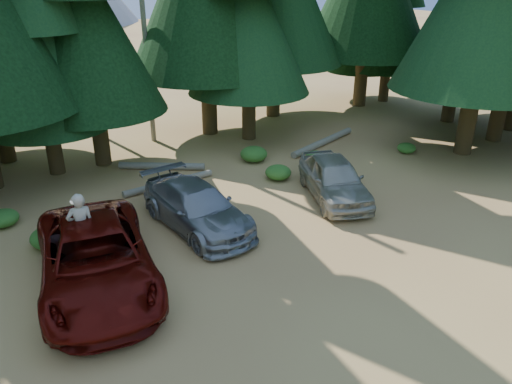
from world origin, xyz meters
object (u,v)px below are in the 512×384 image
log_mid (162,166)px  silver_minivan_center (197,207)px  log_left (169,183)px  frisbee_player (81,227)px  silver_minivan_right (334,179)px  red_pickup (96,259)px  log_right (323,142)px

log_mid → silver_minivan_center: bearing=-65.2°
log_left → frisbee_player: bearing=-137.9°
log_mid → frisbee_player: bearing=-92.0°
silver_minivan_center → log_mid: (0.83, 5.61, -0.58)m
silver_minivan_center → silver_minivan_right: 5.40m
red_pickup → silver_minivan_center: size_ratio=1.24×
log_left → log_mid: (0.40, 1.90, 0.02)m
frisbee_player → log_left: (4.25, 4.69, -1.35)m
silver_minivan_right → frisbee_player: (-9.21, -0.57, 0.71)m
silver_minivan_right → log_mid: 7.58m
frisbee_player → silver_minivan_right: bearing=-170.0°
frisbee_player → log_right: (12.64, 5.69, -1.33)m
red_pickup → log_mid: 8.71m
log_right → log_mid: bearing=153.3°
log_left → log_mid: log_mid is taller
log_left → log_mid: size_ratio=1.04×
red_pickup → frisbee_player: 1.03m
silver_minivan_center → silver_minivan_right: silver_minivan_right is taller
log_mid → log_left: bearing=-68.8°
silver_minivan_center → log_mid: size_ratio=1.36×
red_pickup → silver_minivan_center: bearing=34.1°
silver_minivan_right → log_left: silver_minivan_right is taller
silver_minivan_center → silver_minivan_right: size_ratio=1.10×
silver_minivan_center → silver_minivan_right: (5.39, -0.42, 0.05)m
silver_minivan_right → frisbee_player: bearing=-156.5°
silver_minivan_center → silver_minivan_right: bearing=-10.7°
silver_minivan_center → log_left: 3.78m
frisbee_player → log_mid: bearing=-118.7°
silver_minivan_right → log_mid: (-4.56, 6.02, -0.62)m
frisbee_player → log_right: frisbee_player is taller
silver_minivan_center → log_left: silver_minivan_center is taller
red_pickup → frisbee_player: bearing=106.4°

